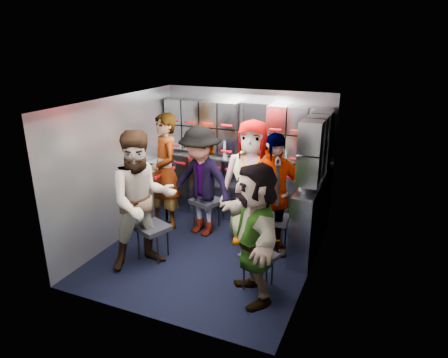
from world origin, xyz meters
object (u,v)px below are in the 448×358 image
at_px(attendant_standing, 166,172).
at_px(attendant_arc_e, 255,233).
at_px(jump_seat_mid_left, 206,203).
at_px(jump_seat_near_right, 259,258).
at_px(attendant_arc_d, 272,196).
at_px(jump_seat_near_left, 152,229).
at_px(attendant_arc_c, 252,183).
at_px(jump_seat_mid_right, 274,221).
at_px(attendant_arc_a, 142,201).
at_px(jump_seat_center, 255,210).
at_px(attendant_arc_b, 201,182).

distance_m(attendant_standing, attendant_arc_e, 2.25).
distance_m(jump_seat_mid_left, jump_seat_near_right, 1.74).
bearing_deg(attendant_arc_d, attendant_standing, 135.22).
height_order(jump_seat_near_left, jump_seat_mid_left, jump_seat_mid_left).
bearing_deg(attendant_arc_c, attendant_standing, 174.55).
bearing_deg(jump_seat_mid_right, attendant_standing, 178.92).
distance_m(jump_seat_near_right, attendant_arc_c, 1.32).
distance_m(attendant_standing, attendant_arc_a, 1.19).
bearing_deg(attendant_standing, attendant_arc_d, 35.87).
bearing_deg(jump_seat_near_left, attendant_arc_c, 44.21).
relative_size(jump_seat_center, jump_seat_mid_right, 1.01).
bearing_deg(jump_seat_mid_left, jump_seat_near_left, -103.96).
distance_m(jump_seat_center, jump_seat_near_right, 1.38).
bearing_deg(jump_seat_mid_right, attendant_arc_b, -179.81).
relative_size(attendant_arc_c, attendant_arc_d, 1.05).
distance_m(jump_seat_center, jump_seat_mid_right, 0.46).
bearing_deg(jump_seat_mid_left, attendant_standing, -166.97).
bearing_deg(attendant_arc_a, jump_seat_mid_left, 29.99).
xyz_separation_m(jump_seat_mid_left, jump_seat_mid_right, (1.14, -0.18, -0.02)).
distance_m(jump_seat_center, attendant_arc_c, 0.53).
height_order(jump_seat_center, jump_seat_mid_right, jump_seat_mid_right).
relative_size(jump_seat_mid_right, attendant_arc_e, 0.29).
height_order(jump_seat_mid_right, jump_seat_near_right, jump_seat_mid_right).
distance_m(attendant_arc_c, attendant_arc_d, 0.46).
bearing_deg(jump_seat_mid_right, attendant_arc_e, -84.61).
bearing_deg(attendant_arc_a, attendant_arc_c, 0.95).
bearing_deg(attendant_arc_e, attendant_arc_a, -130.26).
relative_size(attendant_arc_c, attendant_arc_e, 1.11).
bearing_deg(jump_seat_near_left, attendant_arc_e, -10.46).
relative_size(jump_seat_mid_left, attendant_arc_b, 0.31).
bearing_deg(attendant_arc_b, jump_seat_near_right, -27.24).
relative_size(jump_seat_near_left, attendant_arc_c, 0.29).
height_order(jump_seat_near_right, attendant_standing, attendant_standing).
xyz_separation_m(jump_seat_mid_left, jump_seat_near_right, (1.26, -1.21, -0.04)).
bearing_deg(attendant_arc_a, jump_seat_mid_right, -9.92).
distance_m(jump_seat_mid_left, attendant_arc_b, 0.44).
distance_m(jump_seat_mid_left, attendant_arc_a, 1.40).
xyz_separation_m(jump_seat_mid_left, attendant_arc_a, (-0.27, -1.28, 0.47)).
height_order(jump_seat_near_right, attendant_arc_e, attendant_arc_e).
bearing_deg(jump_seat_near_left, jump_seat_center, 48.89).
bearing_deg(attendant_standing, jump_seat_near_right, 13.21).
bearing_deg(attendant_arc_d, jump_seat_near_left, 169.94).
relative_size(jump_seat_near_left, attendant_standing, 0.29).
height_order(jump_seat_mid_right, attendant_arc_c, attendant_arc_c).
xyz_separation_m(jump_seat_near_right, attendant_arc_a, (-1.53, -0.08, 0.51)).
relative_size(jump_seat_near_right, attendant_arc_a, 0.26).
xyz_separation_m(attendant_standing, attendant_arc_b, (0.62, -0.04, -0.07)).
bearing_deg(attendant_arc_b, jump_seat_center, 31.32).
bearing_deg(jump_seat_mid_right, jump_seat_near_left, -146.79).
bearing_deg(jump_seat_center, jump_seat_mid_right, -35.09).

